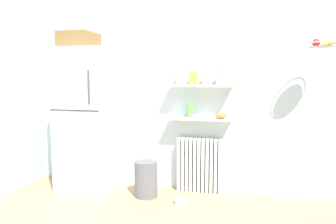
# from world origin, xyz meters

# --- Properties ---
(back_wall) EXTENTS (7.04, 0.10, 2.60)m
(back_wall) POSITION_xyz_m (0.00, 2.05, 1.30)
(back_wall) COLOR silver
(back_wall) RESTS_ON ground_plane
(refrigerator) EXTENTS (0.67, 0.69, 2.03)m
(refrigerator) POSITION_xyz_m (-1.32, 1.67, 0.96)
(refrigerator) COLOR silver
(refrigerator) RESTS_ON ground_plane
(radiator) EXTENTS (0.56, 0.12, 0.69)m
(radiator) POSITION_xyz_m (0.11, 1.92, 0.35)
(radiator) COLOR white
(radiator) RESTS_ON ground_plane
(wall_shelf_lower) EXTENTS (0.80, 0.22, 0.02)m
(wall_shelf_lower) POSITION_xyz_m (0.11, 1.89, 0.95)
(wall_shelf_lower) COLOR white
(wall_shelf_upper) EXTENTS (0.80, 0.22, 0.02)m
(wall_shelf_upper) POSITION_xyz_m (0.11, 1.89, 1.36)
(wall_shelf_upper) COLOR white
(storage_jar_0) EXTENTS (0.10, 0.10, 0.22)m
(storage_jar_0) POSITION_xyz_m (-0.14, 1.89, 1.48)
(storage_jar_0) COLOR silver
(storage_jar_0) RESTS_ON wall_shelf_upper
(storage_jar_1) EXTENTS (0.10, 0.10, 0.18)m
(storage_jar_1) POSITION_xyz_m (0.02, 1.89, 1.46)
(storage_jar_1) COLOR yellow
(storage_jar_1) RESTS_ON wall_shelf_upper
(storage_jar_2) EXTENTS (0.11, 0.11, 0.16)m
(storage_jar_2) POSITION_xyz_m (0.19, 1.89, 1.45)
(storage_jar_2) COLOR beige
(storage_jar_2) RESTS_ON wall_shelf_upper
(storage_jar_3) EXTENTS (0.09, 0.09, 0.18)m
(storage_jar_3) POSITION_xyz_m (0.35, 1.89, 1.46)
(storage_jar_3) COLOR beige
(storage_jar_3) RESTS_ON wall_shelf_upper
(vase) EXTENTS (0.08, 0.08, 0.20)m
(vase) POSITION_xyz_m (-0.02, 1.89, 1.06)
(vase) COLOR #66A84C
(vase) RESTS_ON wall_shelf_lower
(shelf_bowl) EXTENTS (0.15, 0.15, 0.07)m
(shelf_bowl) POSITION_xyz_m (0.37, 1.89, 0.99)
(shelf_bowl) COLOR orange
(shelf_bowl) RESTS_ON wall_shelf_lower
(trash_bin) EXTENTS (0.28, 0.28, 0.44)m
(trash_bin) POSITION_xyz_m (-0.49, 1.58, 0.22)
(trash_bin) COLOR slate
(trash_bin) RESTS_ON ground_plane
(pet_food_bowl) EXTENTS (0.16, 0.16, 0.05)m
(pet_food_bowl) POSITION_xyz_m (-0.03, 1.47, 0.03)
(pet_food_bowl) COLOR #B7B7BC
(pet_food_bowl) RESTS_ON ground_plane
(hanging_fruit_basket) EXTENTS (0.31, 0.31, 0.10)m
(hanging_fruit_basket) POSITION_xyz_m (1.43, 1.64, 1.81)
(hanging_fruit_basket) COLOR #B2B2B7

